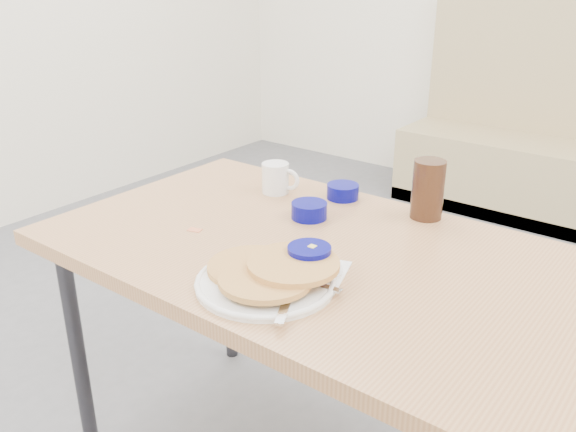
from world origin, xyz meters
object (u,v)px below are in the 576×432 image
Objects in this scene: pancake_plate at (268,276)px; grits_setting at (309,262)px; creamer_bowl at (309,210)px; amber_tumbler at (428,189)px; butter_bowl at (343,192)px; coffee_mug at (277,178)px; dining_table at (320,271)px; booth_bench at (570,161)px.

pancake_plate is 1.39× the size of grits_setting.
amber_tumbler is (0.25, 0.20, 0.06)m from creamer_bowl.
pancake_plate is 3.22× the size of butter_bowl.
butter_bowl is at bearing -176.43° from amber_tumbler.
creamer_bowl is (0.19, -0.10, -0.03)m from coffee_mug.
dining_table is 14.79× the size of butter_bowl.
coffee_mug is (-0.33, 0.24, 0.11)m from dining_table.
pancake_plate is at bearing -67.52° from creamer_bowl.
dining_table is at bearing -90.00° from booth_bench.
coffee_mug is (-0.33, -2.29, 0.46)m from booth_bench.
dining_table is 0.36m from butter_bowl.
coffee_mug is 0.54× the size of grits_setting.
grits_setting is at bearing 67.99° from pancake_plate.
pancake_plate is 1.88× the size of amber_tumbler.
booth_bench reaches higher than butter_bowl.
butter_bowl is (-0.16, 0.54, -0.00)m from pancake_plate.
creamer_bowl is 0.18m from butter_bowl.
amber_tumbler is at bearing -87.00° from booth_bench.
butter_bowl is (-0.14, -2.21, 0.43)m from booth_bench.
grits_setting is (0.05, -0.12, 0.09)m from dining_table.
booth_bench is at bearing 90.25° from pancake_plate.
grits_setting is at bearing -97.84° from amber_tumbler.
grits_setting is at bearing -54.32° from creamer_bowl.
coffee_mug is 0.46m from amber_tumbler.
butter_bowl is (-0.14, 0.32, 0.08)m from dining_table.
booth_bench reaches higher than grits_setting.
coffee_mug reaches higher than pancake_plate.
amber_tumbler reaches higher than creamer_bowl.
booth_bench is 2.26m from butter_bowl.
dining_table is 11.84× the size of coffee_mug.
dining_table is 0.21m from creamer_bowl.
butter_bowl is 0.27m from amber_tumbler.
booth_bench is 1.36× the size of dining_table.
amber_tumbler reaches higher than pancake_plate.
booth_bench is 2.56m from dining_table.
booth_bench is 8.69× the size of grits_setting.
booth_bench is 16.06× the size of coffee_mug.
booth_bench is at bearing 91.11° from grits_setting.
creamer_bowl is 1.04× the size of butter_bowl.
booth_bench is 6.23× the size of pancake_plate.
pancake_plate is at bearing -53.33° from coffee_mug.
grits_setting reaches higher than creamer_bowl.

